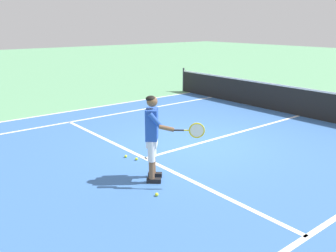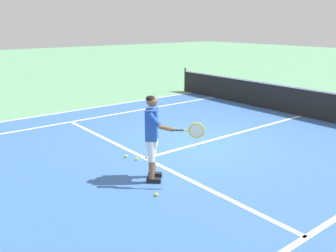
{
  "view_description": "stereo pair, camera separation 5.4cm",
  "coord_description": "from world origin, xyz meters",
  "views": [
    {
      "loc": [
        6.45,
        -6.23,
        3.02
      ],
      "look_at": [
        1.07,
        -1.88,
        1.05
      ],
      "focal_mm": 38.65,
      "sensor_mm": 36.0,
      "label": 1
    },
    {
      "loc": [
        6.49,
        -6.19,
        3.02
      ],
      "look_at": [
        1.07,
        -1.88,
        1.05
      ],
      "focal_mm": 38.65,
      "sensor_mm": 36.0,
      "label": 2
    }
  ],
  "objects": [
    {
      "name": "ground_plane",
      "position": [
        0.0,
        0.0,
        0.0
      ],
      "size": [
        80.0,
        80.0,
        0.0
      ],
      "primitive_type": "plane",
      "color": "#609E70"
    },
    {
      "name": "court_inner_surface",
      "position": [
        0.0,
        -0.63,
        0.0
      ],
      "size": [
        10.98,
        11.03,
        0.0
      ],
      "primitive_type": "cube",
      "color": "#3866A8",
      "rests_on": "ground"
    },
    {
      "name": "line_service",
      "position": [
        0.0,
        -1.72,
        0.0
      ],
      "size": [
        8.23,
        0.1,
        0.01
      ],
      "primitive_type": "cube",
      "color": "white",
      "rests_on": "ground"
    },
    {
      "name": "line_centre_service",
      "position": [
        0.0,
        1.48,
        0.0
      ],
      "size": [
        0.1,
        6.4,
        0.01
      ],
      "primitive_type": "cube",
      "color": "white",
      "rests_on": "ground"
    },
    {
      "name": "line_singles_left",
      "position": [
        -4.12,
        -0.63,
        0.0
      ],
      "size": [
        0.1,
        10.63,
        0.01
      ],
      "primitive_type": "cube",
      "color": "white",
      "rests_on": "ground"
    },
    {
      "name": "line_doubles_left",
      "position": [
        -5.49,
        -0.63,
        0.0
      ],
      "size": [
        0.1,
        10.63,
        0.01
      ],
      "primitive_type": "cube",
      "color": "white",
      "rests_on": "ground"
    },
    {
      "name": "tennis_net",
      "position": [
        0.0,
        4.68,
        0.5
      ],
      "size": [
        11.96,
        0.08,
        1.07
      ],
      "color": "#333338",
      "rests_on": "ground"
    },
    {
      "name": "tennis_player",
      "position": [
        1.09,
        -2.27,
        0.99
      ],
      "size": [
        1.14,
        0.78,
        1.71
      ],
      "color": "black",
      "rests_on": "ground"
    },
    {
      "name": "tennis_ball_near_feet",
      "position": [
        1.69,
        -2.65,
        0.03
      ],
      "size": [
        0.07,
        0.07,
        0.07
      ],
      "primitive_type": "sphere",
      "color": "#CCE02D",
      "rests_on": "ground"
    },
    {
      "name": "tennis_ball_by_baseline",
      "position": [
        -0.33,
        -2.03,
        0.03
      ],
      "size": [
        0.07,
        0.07,
        0.07
      ],
      "primitive_type": "sphere",
      "color": "#CCE02D",
      "rests_on": "ground"
    },
    {
      "name": "tennis_ball_mid_court",
      "position": [
        -0.02,
        -1.93,
        0.03
      ],
      "size": [
        0.07,
        0.07,
        0.07
      ],
      "primitive_type": "sphere",
      "color": "#CCE02D",
      "rests_on": "ground"
    }
  ]
}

